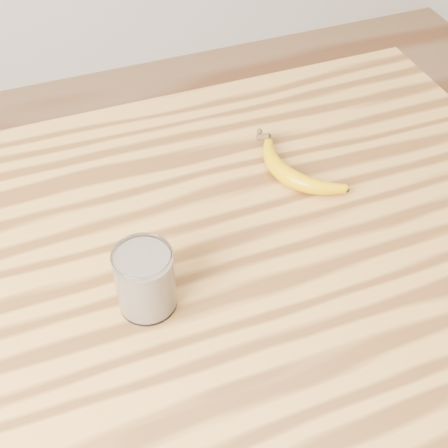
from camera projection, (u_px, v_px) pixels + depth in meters
name	position (u px, v px, depth m)	size (l,w,h in m)	color
table	(194.00, 302.00, 1.02)	(1.20, 0.80, 0.90)	#B07B36
smoothie_glass	(145.00, 280.00, 0.83)	(0.08, 0.08, 0.10)	white
banana	(288.00, 177.00, 1.02)	(0.09, 0.25, 0.03)	#CE9500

